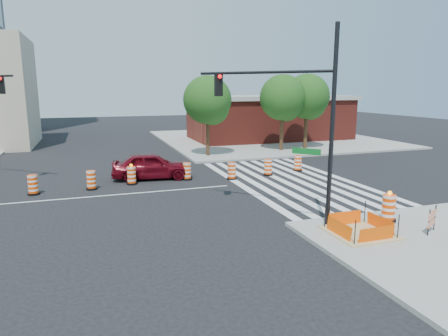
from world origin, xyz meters
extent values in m
plane|color=black|center=(0.00, 0.00, 0.00)|extent=(120.00, 120.00, 0.00)
cube|color=gray|center=(18.00, 18.00, 0.07)|extent=(22.00, 22.00, 0.15)
cube|color=silver|center=(7.80, 0.00, 0.01)|extent=(0.45, 13.50, 0.01)
cube|color=silver|center=(8.70, 0.00, 0.01)|extent=(0.45, 13.50, 0.01)
cube|color=silver|center=(9.60, 0.00, 0.01)|extent=(0.45, 13.50, 0.01)
cube|color=silver|center=(10.50, 0.00, 0.01)|extent=(0.45, 13.50, 0.01)
cube|color=silver|center=(11.40, 0.00, 0.01)|extent=(0.45, 13.50, 0.01)
cube|color=silver|center=(12.30, 0.00, 0.01)|extent=(0.45, 13.50, 0.01)
cube|color=silver|center=(13.20, 0.00, 0.01)|extent=(0.45, 13.50, 0.01)
cube|color=silver|center=(14.10, 0.00, 0.01)|extent=(0.45, 13.50, 0.01)
cube|color=silver|center=(0.00, 0.00, 0.01)|extent=(14.00, 0.12, 0.01)
cube|color=tan|center=(9.00, -9.00, 0.17)|extent=(2.20, 2.20, 0.05)
cube|color=#FF5505|center=(9.00, -9.90, 0.43)|extent=(1.44, 0.02, 0.55)
cube|color=#FF5505|center=(9.00, -8.10, 0.43)|extent=(1.44, 0.02, 0.55)
cube|color=#FF5505|center=(8.10, -9.00, 0.43)|extent=(0.02, 1.44, 0.55)
cube|color=#FF5505|center=(9.90, -9.00, 0.43)|extent=(0.02, 1.44, 0.55)
cylinder|color=black|center=(8.10, -9.90, 0.60)|extent=(0.04, 0.04, 0.90)
cylinder|color=black|center=(9.90, -9.90, 0.60)|extent=(0.04, 0.04, 0.90)
cylinder|color=black|center=(8.10, -8.10, 0.60)|extent=(0.04, 0.04, 0.90)
cylinder|color=black|center=(9.90, -8.10, 0.60)|extent=(0.04, 0.04, 0.90)
cube|color=maroon|center=(18.00, 18.00, 2.10)|extent=(16.00, 8.00, 4.20)
cube|color=gray|center=(18.00, 18.00, 4.40)|extent=(16.50, 8.50, 0.40)
imported|color=#5E0813|center=(3.32, 3.14, 0.80)|extent=(4.90, 2.51, 1.60)
cylinder|color=black|center=(8.41, -7.79, 3.91)|extent=(0.17, 0.17, 7.51)
cylinder|color=black|center=(6.47, -5.75, 5.97)|extent=(3.96, 4.16, 0.11)
cube|color=black|center=(5.11, -4.32, 5.50)|extent=(0.30, 0.26, 0.94)
sphere|color=#FF0C0C|center=(5.11, -4.50, 5.83)|extent=(0.17, 0.17, 0.17)
cube|color=#0C591E|center=(7.76, -7.11, 2.97)|extent=(0.80, 0.84, 0.23)
cube|color=black|center=(-4.41, 3.92, 5.53)|extent=(0.30, 0.26, 0.94)
sphere|color=#FF0C0C|center=(-4.41, 3.74, 5.86)|extent=(0.17, 0.17, 0.17)
cylinder|color=black|center=(10.91, -8.23, 0.20)|extent=(0.64, 0.64, 0.11)
cylinder|color=#FE4605|center=(10.91, -8.23, 0.73)|extent=(0.51, 0.51, 1.01)
sphere|color=#FF990C|center=(10.91, -8.23, 1.32)|extent=(0.17, 0.17, 0.17)
cube|color=#FE4605|center=(11.51, -9.80, 0.84)|extent=(0.75, 0.44, 0.27)
cube|color=#FE4605|center=(11.51, -9.80, 0.52)|extent=(0.75, 0.44, 0.22)
cylinder|color=black|center=(11.18, -9.98, 0.64)|extent=(0.04, 0.04, 0.98)
cylinder|color=black|center=(11.83, -9.62, 0.64)|extent=(0.04, 0.04, 0.98)
cylinder|color=#382314|center=(8.69, 9.42, 1.99)|extent=(0.29, 0.29, 3.99)
sphere|color=#204513|center=(8.69, 9.42, 4.48)|extent=(3.74, 3.74, 3.74)
sphere|color=#204513|center=(9.13, 9.69, 3.86)|extent=(2.74, 2.74, 2.74)
sphere|color=#204513|center=(8.33, 9.25, 4.11)|extent=(2.49, 2.49, 2.49)
cylinder|color=#382314|center=(15.44, 10.05, 2.05)|extent=(0.32, 0.32, 4.09)
sphere|color=#204513|center=(15.44, 10.05, 4.60)|extent=(3.84, 3.84, 3.84)
sphere|color=#204513|center=(15.93, 10.35, 3.96)|extent=(2.81, 2.81, 2.81)
sphere|color=#204513|center=(15.04, 9.85, 4.22)|extent=(2.56, 2.56, 2.56)
cylinder|color=#382314|center=(17.98, 10.44, 2.08)|extent=(0.33, 0.33, 4.15)
sphere|color=#204513|center=(17.98, 10.44, 4.67)|extent=(3.89, 3.89, 3.89)
sphere|color=#204513|center=(18.50, 10.74, 4.02)|extent=(2.85, 2.85, 2.85)
sphere|color=#204513|center=(17.57, 10.23, 4.28)|extent=(2.59, 2.59, 2.59)
cylinder|color=black|center=(-3.02, 1.40, 0.05)|extent=(0.60, 0.60, 0.10)
cylinder|color=#FE4605|center=(-3.02, 1.40, 0.55)|extent=(0.48, 0.48, 0.95)
cylinder|color=black|center=(-0.18, 1.56, 0.05)|extent=(0.60, 0.60, 0.10)
cylinder|color=#FE4605|center=(-0.18, 1.56, 0.55)|extent=(0.48, 0.48, 0.95)
cylinder|color=black|center=(2.00, 2.07, 0.05)|extent=(0.60, 0.60, 0.10)
cylinder|color=#FE4605|center=(2.00, 2.07, 0.55)|extent=(0.48, 0.48, 0.95)
sphere|color=#FF990C|center=(2.00, 2.07, 1.10)|extent=(0.16, 0.16, 0.16)
cylinder|color=black|center=(5.25, 2.20, 0.05)|extent=(0.60, 0.60, 0.10)
cylinder|color=#FE4605|center=(5.25, 2.20, 0.55)|extent=(0.48, 0.48, 0.95)
cylinder|color=black|center=(7.80, 1.42, 0.05)|extent=(0.60, 0.60, 0.10)
cylinder|color=#FE4605|center=(7.80, 1.42, 0.55)|extent=(0.48, 0.48, 0.95)
cylinder|color=black|center=(10.33, 1.74, 0.05)|extent=(0.60, 0.60, 0.10)
cylinder|color=#FE4605|center=(10.33, 1.74, 0.55)|extent=(0.48, 0.48, 0.95)
cylinder|color=black|center=(12.78, 2.37, 0.05)|extent=(0.60, 0.60, 0.10)
cylinder|color=#FE4605|center=(12.78, 2.37, 0.55)|extent=(0.48, 0.48, 0.95)
camera|label=1|loc=(-0.16, -20.49, 5.35)|focal=32.00mm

